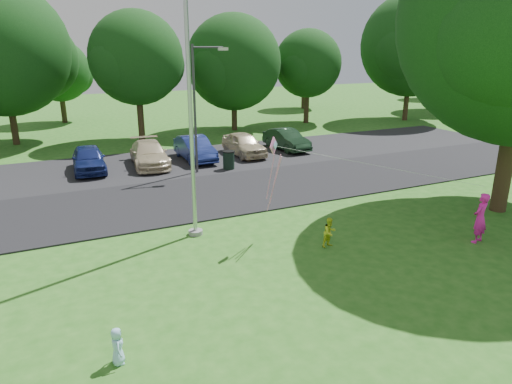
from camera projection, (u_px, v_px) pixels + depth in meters
name	position (u px, v px, depth m)	size (l,w,h in m)	color
ground	(365.00, 275.00, 13.20)	(120.00, 120.00, 0.00)	#28661A
park_road	(241.00, 190.00, 20.94)	(60.00, 6.00, 0.06)	black
parking_strip	(197.00, 160.00, 26.54)	(42.00, 7.00, 0.06)	black
flagpole	(191.00, 116.00, 14.82)	(0.50, 0.50, 10.00)	#B7BABF
street_lamp	(199.00, 98.00, 22.79)	(1.81, 0.50, 6.46)	#3F3F44
trash_can	(229.00, 160.00, 24.39)	(0.65, 0.65, 1.03)	black
tree_row	(177.00, 56.00, 32.99)	(64.35, 11.94, 10.88)	#332316
horizon_trees	(175.00, 70.00, 42.74)	(77.46, 7.20, 7.02)	#332316
parked_cars	(192.00, 149.00, 26.15)	(13.67, 4.77, 1.36)	navy
woman	(480.00, 218.00, 15.20)	(0.63, 0.41, 1.73)	#FB21B2
child_yellow	(330.00, 232.00, 14.95)	(0.49, 0.38, 1.00)	#CBE023
child_blue	(117.00, 346.00, 9.39)	(0.41, 0.26, 0.83)	#9BD1ED
kite	(279.00, 160.00, 14.77)	(6.41, 3.39, 2.57)	pink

